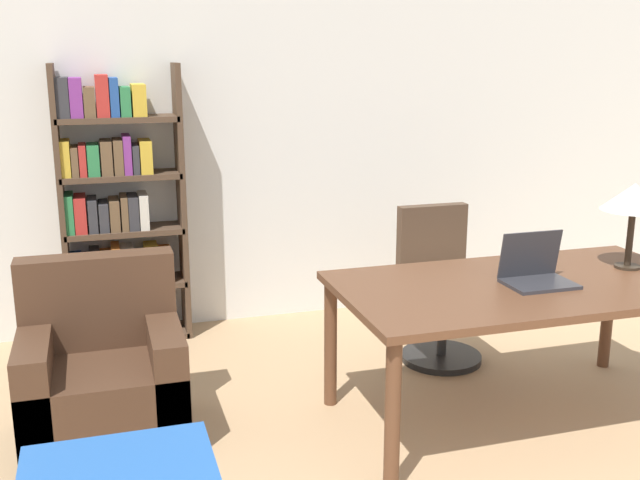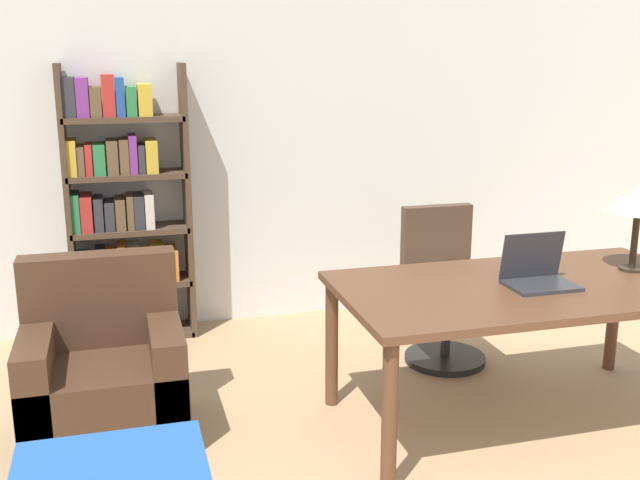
# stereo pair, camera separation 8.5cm
# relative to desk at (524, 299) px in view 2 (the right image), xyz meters

# --- Properties ---
(wall_back) EXTENTS (8.00, 0.06, 2.70)m
(wall_back) POSITION_rel_desk_xyz_m (-0.60, 1.97, 0.68)
(wall_back) COLOR white
(wall_back) RESTS_ON ground_plane
(desk) EXTENTS (1.89, 1.01, 0.75)m
(desk) POSITION_rel_desk_xyz_m (0.00, 0.00, 0.00)
(desk) COLOR brown
(desk) RESTS_ON ground_plane
(laptop) EXTENTS (0.34, 0.25, 0.26)m
(laptop) POSITION_rel_desk_xyz_m (0.05, -0.03, 0.13)
(laptop) COLOR #2D2D33
(laptop) RESTS_ON desk
(table_lamp) EXTENTS (0.34, 0.34, 0.47)m
(table_lamp) POSITION_rel_desk_xyz_m (0.68, 0.08, 0.46)
(table_lamp) COLOR #2D2319
(table_lamp) RESTS_ON desk
(office_chair) EXTENTS (0.50, 0.50, 0.96)m
(office_chair) POSITION_rel_desk_xyz_m (-0.04, 0.88, -0.23)
(office_chair) COLOR black
(office_chair) RESTS_ON ground_plane
(armchair) EXTENTS (0.77, 0.65, 0.89)m
(armchair) POSITION_rel_desk_xyz_m (-2.08, 0.42, -0.37)
(armchair) COLOR #472D1E
(armchair) RESTS_ON ground_plane
(bookshelf) EXTENTS (0.79, 0.28, 1.82)m
(bookshelf) POSITION_rel_desk_xyz_m (-1.94, 1.78, 0.18)
(bookshelf) COLOR #4C3828
(bookshelf) RESTS_ON ground_plane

